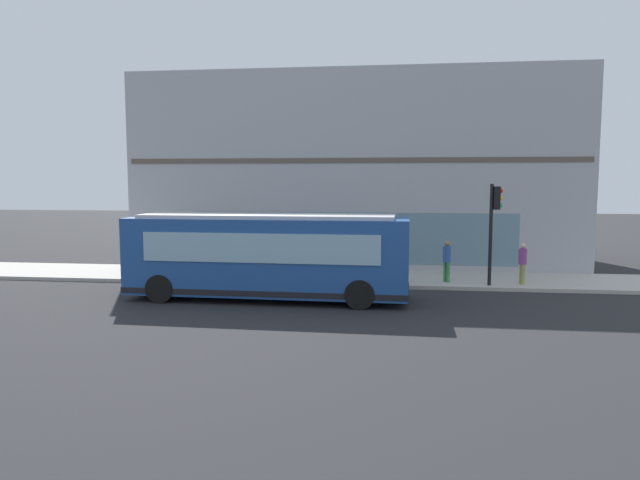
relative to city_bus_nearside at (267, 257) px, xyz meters
name	(u,v)px	position (x,y,z in m)	size (l,w,h in m)	color
ground	(336,301)	(0.01, -2.46, -1.55)	(120.00, 120.00, 0.00)	#262628
sidewalk_curb	(347,278)	(4.65, -2.46, -1.48)	(4.08, 40.00, 0.15)	#B2ADA3
building_corner	(358,172)	(11.62, -2.46, 3.16)	(9.92, 21.71, 9.45)	#A8A8AD
city_bus_nearside	(267,257)	(0.00, 0.00, 0.00)	(2.78, 10.09, 3.07)	#1E478C
traffic_light_near_corner	(494,215)	(3.11, -8.36, 1.38)	(0.32, 0.49, 3.99)	black
fire_hydrant	(301,271)	(3.55, -0.64, -1.04)	(0.35, 0.35, 0.74)	red
pedestrian_walking_along_curb	(335,258)	(3.90, -2.02, -0.53)	(0.32, 0.32, 1.54)	#B23338
pedestrian_by_light_pole	(447,258)	(3.64, -6.62, -0.43)	(0.32, 0.32, 1.69)	#3F8C4C
pedestrian_near_building_entrance	(523,261)	(3.56, -9.57, -0.46)	(0.32, 0.32, 1.65)	#99994C
newspaper_vending_box	(399,271)	(3.48, -4.68, -0.95)	(0.44, 0.43, 0.90)	#263F99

